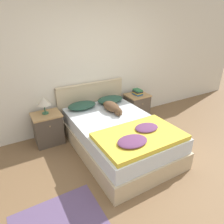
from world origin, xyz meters
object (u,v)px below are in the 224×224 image
object	(u,v)px
bed	(118,136)
pillow_right	(110,100)
nightstand_right	(137,107)
dog	(112,107)
table_lamp	(44,102)
nightstand_left	(48,128)
pillow_left	(82,105)
book_stack	(138,92)

from	to	relation	value
bed	pillow_right	bearing A→B (deg)	69.10
bed	nightstand_right	size ratio (longest dim) A/B	3.59
dog	table_lamp	bearing A→B (deg)	160.35
dog	bed	bearing A→B (deg)	-107.27
nightstand_right	bed	bearing A→B (deg)	-141.06
bed	nightstand_left	world-z (taller)	nightstand_left
nightstand_left	pillow_right	distance (m)	1.35
dog	table_lamp	size ratio (longest dim) A/B	2.10
bed	pillow_left	world-z (taller)	pillow_left
bed	nightstand_left	xyz separation A→B (m)	(-1.00, 0.81, 0.03)
bed	table_lamp	bearing A→B (deg)	140.08
bed	dog	world-z (taller)	dog
nightstand_left	pillow_right	xyz separation A→B (m)	(1.31, 0.01, 0.30)
bed	nightstand_left	distance (m)	1.29
nightstand_right	book_stack	distance (m)	0.35
pillow_left	table_lamp	bearing A→B (deg)	178.46
pillow_right	bed	bearing A→B (deg)	-110.90
nightstand_right	table_lamp	size ratio (longest dim) A/B	1.88
book_stack	dog	bearing A→B (deg)	-156.70
pillow_left	dog	world-z (taller)	dog
nightstand_right	dog	distance (m)	1.00
nightstand_left	table_lamp	world-z (taller)	table_lamp
book_stack	nightstand_left	bearing A→B (deg)	179.88
book_stack	table_lamp	distance (m)	2.01
book_stack	nightstand_right	bearing A→B (deg)	67.20
pillow_left	dog	distance (m)	0.59
nightstand_left	book_stack	bearing A→B (deg)	-0.12
bed	dog	bearing A→B (deg)	72.73
bed	nightstand_right	bearing A→B (deg)	38.94
nightstand_left	dog	bearing A→B (deg)	-18.34
nightstand_right	pillow_right	xyz separation A→B (m)	(-0.69, 0.01, 0.30)
dog	table_lamp	world-z (taller)	table_lamp
pillow_right	dog	distance (m)	0.43
dog	nightstand_left	bearing A→B (deg)	161.66
bed	pillow_right	distance (m)	0.94
nightstand_right	book_stack	size ratio (longest dim) A/B	2.66
dog	book_stack	size ratio (longest dim) A/B	2.98
pillow_right	nightstand_left	bearing A→B (deg)	-179.55
table_lamp	dog	bearing A→B (deg)	-19.65
nightstand_right	book_stack	bearing A→B (deg)	-112.80
bed	nightstand_right	distance (m)	1.29
pillow_right	book_stack	xyz separation A→B (m)	(0.69, -0.01, 0.04)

